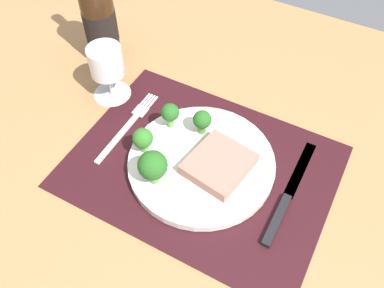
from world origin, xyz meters
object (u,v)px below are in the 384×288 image
Objects in this scene: fork at (128,126)px; wine_bottle at (99,20)px; wine_glass at (107,65)px; knife at (286,199)px; plate at (201,163)px; steak at (218,165)px.

fork is 0.69× the size of wine_bottle.
knife is at bearing -9.90° from wine_glass.
knife is at bearing -0.39° from fork.
wine_bottle is at bearing 153.08° from plate.
wine_bottle is at bearing 130.95° from wine_glass.
steak is at bearing -15.78° from wine_glass.
fork is at bearing 178.84° from knife.
wine_bottle is (-31.91, 16.21, 8.88)cm from plate.
knife is at bearing 3.93° from steak.
wine_bottle is (-35.23, 16.52, 7.03)cm from steak.
plate is at bearing -17.12° from wine_glass.
wine_glass is (-39.96, 6.98, 7.04)cm from knife.
fork is (-16.47, 1.42, -0.55)cm from plate.
steak reaches higher than fork.
steak is at bearing -175.64° from knife.
wine_glass is at bearing 170.53° from knife.
knife is (12.28, 0.84, -2.34)cm from steak.
plate is 1.11× the size of knife.
steak is 0.45× the size of knife.
steak is 0.54× the size of fork.
steak is 0.37× the size of wine_bottle.
steak is 0.91× the size of wine_glass.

